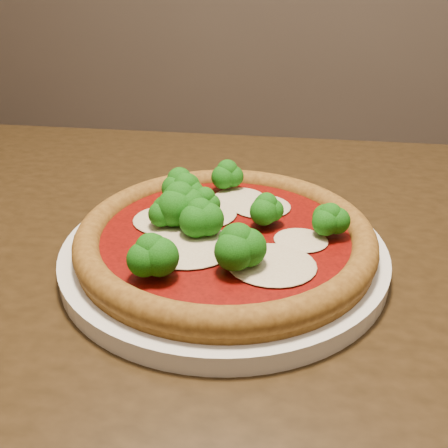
# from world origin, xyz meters

# --- Properties ---
(dining_table) EXTENTS (1.20, 0.83, 0.75)m
(dining_table) POSITION_xyz_m (-0.16, -0.23, 0.65)
(dining_table) COLOR black
(dining_table) RESTS_ON floor
(plate) EXTENTS (0.31, 0.31, 0.02)m
(plate) POSITION_xyz_m (-0.15, -0.22, 0.76)
(plate) COLOR silver
(plate) RESTS_ON dining_table
(pizza) EXTENTS (0.28, 0.28, 0.06)m
(pizza) POSITION_xyz_m (-0.16, -0.22, 0.78)
(pizza) COLOR brown
(pizza) RESTS_ON plate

